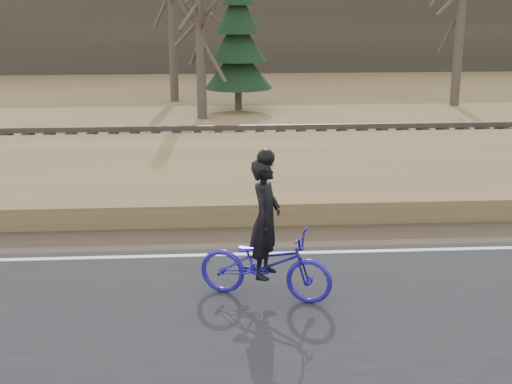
{
  "coord_description": "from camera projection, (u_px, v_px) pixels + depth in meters",
  "views": [
    {
      "loc": [
        -5.66,
        -11.39,
        4.52
      ],
      "look_at": [
        -4.87,
        0.5,
        1.1
      ],
      "focal_mm": 50.0,
      "sensor_mm": 36.0,
      "label": 1
    }
  ],
  "objects": [
    {
      "name": "conifer",
      "position": [
        238.0,
        40.0,
        26.77
      ],
      "size": [
        2.6,
        2.6,
        5.55
      ],
      "color": "#4A4236",
      "rests_on": "ground"
    },
    {
      "name": "railroad",
      "position": [
        411.0,
        135.0,
        20.06
      ],
      "size": [
        120.0,
        2.4,
        0.29
      ],
      "color": "black",
      "rests_on": "ballast"
    },
    {
      "name": "bare_tree_left",
      "position": [
        172.0,
        12.0,
        28.62
      ],
      "size": [
        0.36,
        0.36,
        7.18
      ],
      "primitive_type": "cylinder",
      "color": "#4A4236",
      "rests_on": "ground"
    },
    {
      "name": "embankment",
      "position": [
        455.0,
        181.0,
        16.5
      ],
      "size": [
        120.0,
        5.0,
        0.44
      ],
      "primitive_type": "cube",
      "color": "olive",
      "rests_on": "ground"
    },
    {
      "name": "shoulder",
      "position": [
        506.0,
        231.0,
        13.68
      ],
      "size": [
        120.0,
        1.6,
        0.04
      ],
      "primitive_type": "cube",
      "color": "#473A2B",
      "rests_on": "ground"
    },
    {
      "name": "bare_tree_near_left",
      "position": [
        200.0,
        32.0,
        24.81
      ],
      "size": [
        0.36,
        0.36,
        6.08
      ],
      "primitive_type": "cylinder",
      "color": "#4A4236",
      "rests_on": "ground"
    },
    {
      "name": "cyclist",
      "position": [
        265.0,
        252.0,
        10.48
      ],
      "size": [
        2.15,
        1.37,
        2.27
      ],
      "rotation": [
        0.0,
        0.0,
        1.21
      ],
      "color": "#2317A1",
      "rests_on": "road"
    },
    {
      "name": "ballast",
      "position": [
        410.0,
        146.0,
        20.15
      ],
      "size": [
        120.0,
        3.0,
        0.45
      ],
      "primitive_type": "cube",
      "color": "slate",
      "rests_on": "ground"
    },
    {
      "name": "treeline_backdrop",
      "position": [
        307.0,
        16.0,
        40.48
      ],
      "size": [
        120.0,
        4.0,
        6.0
      ],
      "primitive_type": "cube",
      "color": "#383328",
      "rests_on": "ground"
    },
    {
      "name": "bare_tree_center",
      "position": [
        461.0,
        11.0,
        27.5
      ],
      "size": [
        0.36,
        0.36,
        7.3
      ],
      "primitive_type": "cylinder",
      "color": "#4A4236",
      "rests_on": "ground"
    }
  ]
}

